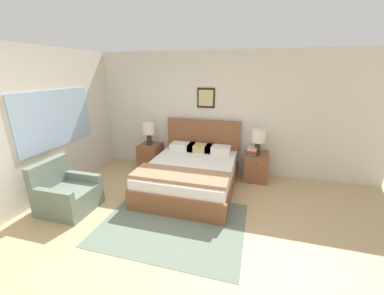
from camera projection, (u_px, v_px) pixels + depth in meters
ground_plane at (160, 241)px, 3.18m from camera, size 16.00×16.00×0.00m
wall_back at (205, 113)px, 5.20m from camera, size 7.23×0.09×2.60m
wall_left at (68, 119)px, 4.58m from camera, size 0.08×5.02×2.60m
area_rug_main at (173, 223)px, 3.55m from camera, size 2.11×1.64×0.01m
bed at (191, 174)px, 4.54m from camera, size 1.63×2.02×1.17m
armchair at (66, 194)px, 3.85m from camera, size 0.78×0.75×0.83m
nightstand_near_window at (151, 156)px, 5.53m from camera, size 0.47×0.52×0.57m
nightstand_by_door at (256, 167)px, 4.91m from camera, size 0.47×0.52×0.57m
table_lamp_near_window at (149, 130)px, 5.31m from camera, size 0.28×0.28×0.52m
table_lamp_by_door at (258, 137)px, 4.70m from camera, size 0.28×0.28×0.52m
book_thick_bottom at (252, 153)px, 4.80m from camera, size 0.16×0.22×0.04m
book_hardcover_middle at (252, 152)px, 4.79m from camera, size 0.21×0.23×0.03m
book_novel_upper at (252, 150)px, 4.78m from camera, size 0.18×0.27×0.04m
book_slim_near_top at (252, 149)px, 4.76m from camera, size 0.19×0.25×0.04m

